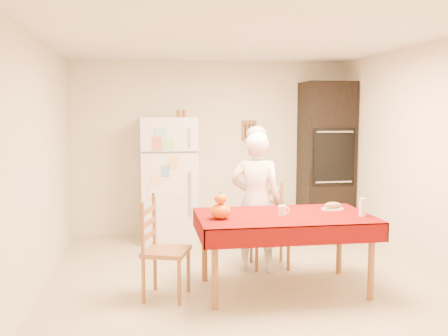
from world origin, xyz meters
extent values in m
plane|color=tan|center=(0.00, 0.00, 0.00)|extent=(4.50, 4.50, 0.00)
cube|color=beige|center=(0.00, 2.25, 1.25)|extent=(4.00, 0.02, 2.50)
cube|color=beige|center=(0.00, -2.25, 1.25)|extent=(4.00, 0.02, 2.50)
cube|color=beige|center=(-2.00, 0.00, 1.25)|extent=(0.02, 4.50, 2.50)
cube|color=beige|center=(2.00, 0.00, 1.25)|extent=(0.02, 4.50, 2.50)
cube|color=white|center=(0.00, 0.00, 2.50)|extent=(4.00, 4.50, 0.02)
cube|color=brown|center=(0.55, 2.23, 1.50)|extent=(0.22, 0.02, 0.30)
cube|color=white|center=(-0.65, 1.88, 0.85)|extent=(0.75, 0.70, 1.70)
cube|color=silver|center=(-0.39, 1.51, 1.45)|extent=(0.03, 0.03, 0.25)
cube|color=silver|center=(-0.39, 1.51, 0.70)|extent=(0.03, 0.03, 0.60)
cube|color=black|center=(1.63, 1.93, 1.10)|extent=(0.70, 0.60, 2.20)
cube|color=black|center=(1.63, 1.62, 1.15)|extent=(0.59, 0.02, 0.80)
cylinder|color=brown|center=(-0.37, -0.70, 0.35)|extent=(0.06, 0.06, 0.71)
cylinder|color=brown|center=(-0.37, 0.08, 0.35)|extent=(0.06, 0.06, 0.71)
cylinder|color=brown|center=(1.11, -0.70, 0.35)|extent=(0.06, 0.06, 0.71)
cylinder|color=brown|center=(1.11, 0.08, 0.35)|extent=(0.06, 0.06, 0.71)
cube|color=brown|center=(0.37, -0.31, 0.73)|extent=(1.60, 0.90, 0.04)
cube|color=#520604|center=(0.37, -0.31, 0.76)|extent=(1.70, 1.00, 0.01)
cylinder|color=brown|center=(0.24, 0.29, 0.21)|extent=(0.04, 0.04, 0.43)
cylinder|color=brown|center=(0.25, 0.63, 0.21)|extent=(0.04, 0.04, 0.43)
cylinder|color=brown|center=(0.60, 0.28, 0.21)|extent=(0.04, 0.04, 0.43)
cylinder|color=brown|center=(0.61, 0.62, 0.21)|extent=(0.04, 0.04, 0.43)
cube|color=brown|center=(0.42, 0.45, 0.45)|extent=(0.43, 0.41, 0.04)
cube|color=brown|center=(0.43, 0.62, 0.70)|extent=(0.36, 0.04, 0.50)
cylinder|color=brown|center=(-0.68, -0.56, 0.21)|extent=(0.04, 0.04, 0.43)
cylinder|color=brown|center=(-1.00, -0.45, 0.21)|extent=(0.04, 0.04, 0.43)
cylinder|color=brown|center=(-0.56, -0.21, 0.21)|extent=(0.04, 0.04, 0.43)
cylinder|color=brown|center=(-0.89, -0.11, 0.21)|extent=(0.04, 0.04, 0.43)
cube|color=brown|center=(-0.78, -0.33, 0.45)|extent=(0.51, 0.52, 0.04)
cube|color=brown|center=(-0.94, -0.28, 0.70)|extent=(0.14, 0.35, 0.50)
imported|color=silver|center=(0.24, 0.34, 0.78)|extent=(0.66, 0.54, 1.56)
cylinder|color=white|center=(0.34, -0.35, 0.81)|extent=(0.08, 0.08, 0.10)
ellipsoid|color=#CB5604|center=(-0.27, -0.40, 0.83)|extent=(0.20, 0.20, 0.15)
ellipsoid|color=#C83F04|center=(-0.27, -0.40, 0.95)|extent=(0.12, 0.12, 0.09)
cylinder|color=silver|center=(1.10, -0.49, 0.85)|extent=(0.07, 0.07, 0.18)
cylinder|color=silver|center=(0.94, -0.14, 0.77)|extent=(0.24, 0.24, 0.02)
ellipsoid|color=#AA8153|center=(0.94, -0.14, 0.81)|extent=(0.18, 0.10, 0.06)
cylinder|color=brown|center=(-0.51, 1.93, 1.75)|extent=(0.05, 0.05, 0.10)
cylinder|color=#955E1B|center=(-0.50, 1.93, 1.75)|extent=(0.05, 0.05, 0.10)
cylinder|color=#984E1B|center=(-0.43, 1.93, 1.75)|extent=(0.05, 0.05, 0.10)
camera|label=1|loc=(-0.96, -4.97, 1.75)|focal=40.00mm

